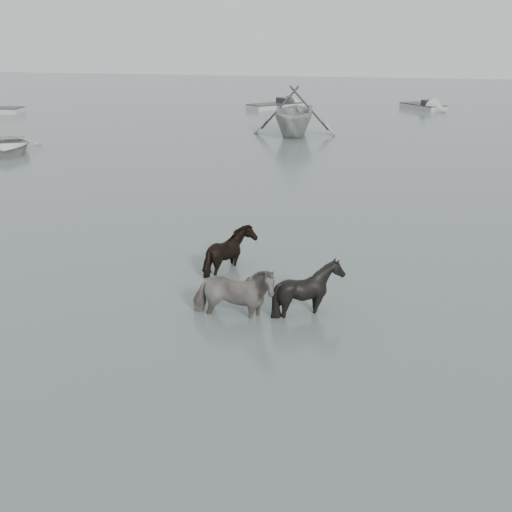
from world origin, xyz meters
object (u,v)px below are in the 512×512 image
(pony_black, at_px, (309,281))
(pony_pinto, at_px, (233,283))
(pony_dark, at_px, (231,244))
(rowboat_lead, at_px, (6,143))

(pony_black, bearing_deg, pony_pinto, 121.06)
(pony_pinto, height_order, pony_dark, pony_pinto)
(pony_black, distance_m, rowboat_lead, 22.73)
(pony_pinto, xyz_separation_m, pony_dark, (-0.71, 2.70, -0.09))
(pony_dark, xyz_separation_m, pony_black, (2.21, -2.14, 0.03))
(pony_dark, bearing_deg, pony_pinto, -167.92)
(pony_dark, xyz_separation_m, rowboat_lead, (-14.44, 13.34, -0.23))
(pony_pinto, bearing_deg, pony_dark, 14.08)
(pony_dark, distance_m, pony_black, 3.07)
(pony_dark, bearing_deg, pony_black, -136.77)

